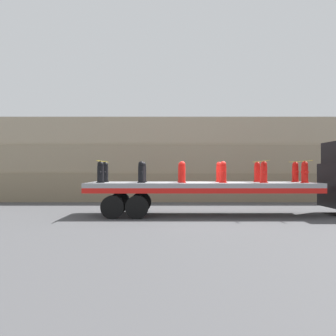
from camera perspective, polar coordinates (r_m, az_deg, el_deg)
The scene contains 18 objects.
ground_plane at distance 15.68m, azimuth 4.82°, elevation -7.18°, with size 120.00×120.00×0.00m, color #474749.
rock_cliff at distance 23.45m, azimuth 3.10°, elevation 1.25°, with size 60.00×3.30×5.03m.
flatbed_trailer at distance 15.55m, azimuth 2.89°, elevation -3.10°, with size 9.38×2.61×1.36m.
fire_hydrant_black_near_0 at distance 15.20m, azimuth -10.54°, elevation -0.65°, with size 0.33×0.57×0.87m.
fire_hydrant_black_far_0 at distance 16.29m, azimuth -9.85°, elevation -0.63°, with size 0.33×0.57×0.87m.
fire_hydrant_black_near_1 at distance 14.99m, azimuth -4.37°, elevation -0.66°, with size 0.33×0.57×0.87m.
fire_hydrant_black_far_1 at distance 16.10m, azimuth -4.09°, elevation -0.64°, with size 0.33×0.57×0.87m.
fire_hydrant_red_near_2 at distance 14.97m, azimuth 1.89°, elevation -0.66°, with size 0.33×0.57×0.87m.
fire_hydrant_red_far_2 at distance 16.07m, azimuth 1.74°, elevation -0.64°, with size 0.33×0.57×0.87m.
fire_hydrant_red_near_3 at distance 15.12m, azimuth 8.10°, elevation -0.65°, with size 0.33×0.57×0.87m.
fire_hydrant_red_far_3 at distance 16.21m, azimuth 7.53°, elevation -0.63°, with size 0.33×0.57×0.87m.
fire_hydrant_red_near_4 at distance 15.44m, azimuth 14.11°, elevation -0.64°, with size 0.33×0.57×0.87m.
fire_hydrant_red_far_4 at distance 16.51m, azimuth 13.16°, elevation -0.62°, with size 0.33×0.57×0.87m.
fire_hydrant_red_near_5 at distance 15.93m, azimuth 19.82°, elevation -0.62°, with size 0.33×0.57×0.87m.
fire_hydrant_red_far_5 at distance 16.97m, azimuth 18.54°, elevation -0.61°, with size 0.33×0.57×0.87m.
cargo_strap_rear at distance 15.75m, azimuth -10.18°, elevation 1.00°, with size 0.05×2.71×0.01m.
cargo_strap_middle at distance 15.98m, azimuth 13.62°, elevation 0.99°, with size 0.05×2.71×0.01m.
cargo_strap_front at distance 16.45m, azimuth 19.16°, elevation 0.96°, with size 0.05×2.71×0.01m.
Camera 1 is at (-1.39, -15.51, 1.87)m, focal length 40.00 mm.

